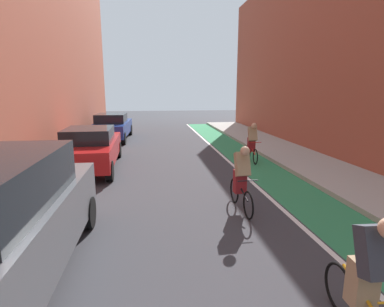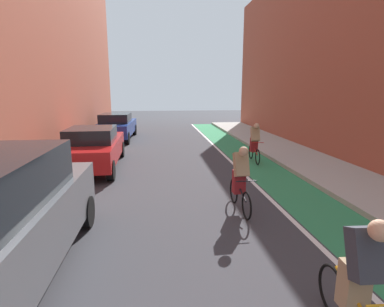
# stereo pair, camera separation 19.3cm
# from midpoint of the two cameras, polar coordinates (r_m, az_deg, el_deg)

# --- Properties ---
(ground_plane) EXTENTS (73.11, 73.11, 0.00)m
(ground_plane) POSITION_cam_midpoint_polar(r_m,az_deg,el_deg) (7.70, -0.77, -9.90)
(ground_plane) COLOR #38383D
(bike_lane_paint) EXTENTS (1.60, 33.23, 0.00)m
(bike_lane_paint) POSITION_cam_midpoint_polar(r_m,az_deg,el_deg) (10.34, 16.25, -4.67)
(bike_lane_paint) COLOR #2D8451
(bike_lane_paint) RESTS_ON ground
(lane_divider_stripe) EXTENTS (0.12, 33.23, 0.00)m
(lane_divider_stripe) POSITION_cam_midpoint_polar(r_m,az_deg,el_deg) (10.03, 11.48, -4.94)
(lane_divider_stripe) COLOR white
(lane_divider_stripe) RESTS_ON ground
(sidewalk_right) EXTENTS (2.57, 33.23, 0.14)m
(sidewalk_right) POSITION_cam_midpoint_polar(r_m,az_deg,el_deg) (11.28, 26.11, -3.69)
(sidewalk_right) COLOR #A8A59E
(sidewalk_right) RESTS_ON ground
(building_facade_right) EXTENTS (2.40, 29.23, 9.40)m
(building_facade_right) POSITION_cam_midpoint_polar(r_m,az_deg,el_deg) (14.13, 32.28, 17.58)
(building_facade_right) COLOR #9E4C38
(building_facade_right) RESTS_ON ground
(parked_sedan_red) EXTENTS (1.96, 4.73, 1.53)m
(parked_sedan_red) POSITION_cam_midpoint_polar(r_m,az_deg,el_deg) (11.74, -17.61, 1.13)
(parked_sedan_red) COLOR red
(parked_sedan_red) RESTS_ON ground
(parked_sedan_blue) EXTENTS (2.05, 4.77, 1.53)m
(parked_sedan_blue) POSITION_cam_midpoint_polar(r_m,az_deg,el_deg) (18.37, -13.69, 5.01)
(parked_sedan_blue) COLOR navy
(parked_sedan_blue) RESTS_ON ground
(cyclist_mid) EXTENTS (0.48, 1.70, 1.61)m
(cyclist_mid) POSITION_cam_midpoint_polar(r_m,az_deg,el_deg) (4.06, 30.29, -20.03)
(cyclist_mid) COLOR black
(cyclist_mid) RESTS_ON ground
(cyclist_trailing) EXTENTS (0.48, 1.69, 1.60)m
(cyclist_trailing) POSITION_cam_midpoint_polar(r_m,az_deg,el_deg) (7.31, 9.77, -4.25)
(cyclist_trailing) COLOR black
(cyclist_trailing) RESTS_ON ground
(cyclist_far) EXTENTS (0.48, 1.66, 1.59)m
(cyclist_far) POSITION_cam_midpoint_polar(r_m,az_deg,el_deg) (12.48, 12.09, 2.29)
(cyclist_far) COLOR black
(cyclist_far) RESTS_ON ground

